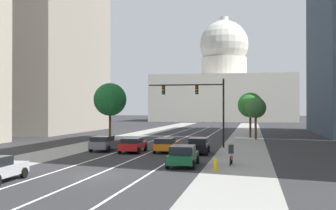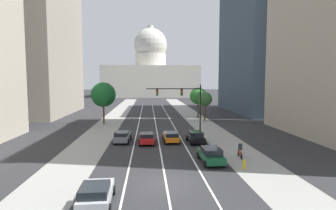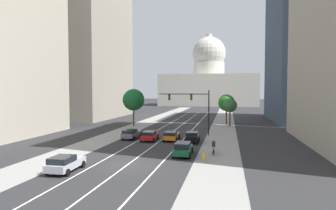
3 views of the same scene
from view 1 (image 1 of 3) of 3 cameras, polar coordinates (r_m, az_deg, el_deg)
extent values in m
plane|color=#2B2B2D|center=(66.12, 2.82, -4.13)|extent=(400.00, 400.00, 0.00)
cube|color=gray|center=(63.16, -5.72, -4.29)|extent=(4.84, 130.00, 0.01)
cube|color=gray|center=(60.43, 10.34, -4.46)|extent=(4.84, 130.00, 0.01)
cube|color=white|center=(52.06, -3.07, -5.10)|extent=(0.16, 90.00, 0.01)
cube|color=white|center=(51.37, 0.35, -5.16)|extent=(0.16, 90.00, 0.01)
cube|color=white|center=(50.87, 3.85, -5.20)|extent=(0.16, 90.00, 0.01)
cube|color=#9E9384|center=(84.75, -17.11, 12.88)|extent=(18.93, 28.16, 47.54)
cube|color=beige|center=(147.47, 7.49, 0.84)|extent=(47.00, 27.04, 15.28)
cylinder|color=beige|center=(148.12, 7.48, 5.03)|extent=(15.30, 15.30, 6.38)
sphere|color=beige|center=(149.07, 7.48, 8.00)|extent=(16.60, 16.60, 16.60)
cylinder|color=beige|center=(150.35, 7.48, 10.82)|extent=(2.99, 2.99, 4.15)
cube|color=black|center=(39.74, 4.06, -5.64)|extent=(1.94, 4.11, 0.59)
cube|color=black|center=(39.62, 4.05, -4.82)|extent=(1.72, 2.25, 0.56)
cylinder|color=black|center=(41.21, 2.99, -5.87)|extent=(0.25, 0.65, 0.64)
cylinder|color=black|center=(41.07, 5.45, -5.89)|extent=(0.25, 0.65, 0.64)
cylinder|color=black|center=(38.50, 2.57, -6.25)|extent=(0.25, 0.65, 0.64)
cylinder|color=black|center=(38.35, 5.21, -6.27)|extent=(0.25, 0.65, 0.64)
cube|color=orange|center=(41.07, -0.18, -5.46)|extent=(1.87, 4.38, 0.62)
cube|color=black|center=(40.21, -0.39, -4.78)|extent=(1.69, 2.39, 0.47)
cylinder|color=black|center=(42.70, -1.01, -5.69)|extent=(0.24, 0.65, 0.64)
cylinder|color=black|center=(42.40, 1.36, -5.72)|extent=(0.24, 0.65, 0.64)
cylinder|color=black|center=(39.82, -1.81, -6.06)|extent=(0.24, 0.65, 0.64)
cylinder|color=black|center=(39.50, 0.72, -6.11)|extent=(0.24, 0.65, 0.64)
cube|color=slate|center=(43.11, -8.34, -5.17)|extent=(2.00, 4.53, 0.69)
cube|color=black|center=(42.31, -8.76, -4.47)|extent=(1.75, 2.37, 0.46)
cylinder|color=black|center=(44.88, -8.67, -5.43)|extent=(0.25, 0.65, 0.64)
cylinder|color=black|center=(44.22, -6.52, -5.51)|extent=(0.25, 0.65, 0.64)
cylinder|color=black|center=(42.11, -10.26, -5.75)|extent=(0.25, 0.65, 0.64)
cylinder|color=black|center=(41.41, -7.99, -5.84)|extent=(0.25, 0.65, 0.64)
cube|color=#14512D|center=(31.20, 2.05, -7.03)|extent=(1.94, 4.62, 0.62)
cube|color=black|center=(30.86, 1.98, -5.99)|extent=(1.73, 2.43, 0.58)
cylinder|color=black|center=(32.88, 0.83, -7.24)|extent=(0.24, 0.65, 0.64)
cylinder|color=black|center=(32.67, 3.98, -7.28)|extent=(0.24, 0.65, 0.64)
cylinder|color=black|center=(29.85, -0.07, -7.93)|extent=(0.24, 0.65, 0.64)
cylinder|color=black|center=(29.60, 3.40, -7.99)|extent=(0.24, 0.65, 0.64)
cylinder|color=black|center=(27.35, -18.69, -8.58)|extent=(0.24, 0.65, 0.64)
cube|color=red|center=(41.14, -4.69, -5.45)|extent=(1.91, 4.40, 0.61)
cube|color=black|center=(40.69, -4.84, -4.74)|extent=(1.72, 2.33, 0.47)
cylinder|color=black|center=(42.83, -5.37, -5.67)|extent=(0.24, 0.65, 0.64)
cylinder|color=black|center=(42.39, -3.00, -5.72)|extent=(0.24, 0.65, 0.64)
cylinder|color=black|center=(39.99, -6.48, -6.04)|extent=(0.24, 0.65, 0.64)
cylinder|color=black|center=(39.52, -3.96, -6.10)|extent=(0.24, 0.65, 0.64)
cylinder|color=black|center=(46.15, 7.42, -1.08)|extent=(0.20, 0.20, 7.42)
cylinder|color=black|center=(46.67, 2.36, 2.70)|extent=(8.23, 0.14, 0.14)
cube|color=black|center=(46.47, 3.87, 2.04)|extent=(0.32, 0.28, 0.96)
sphere|color=red|center=(46.34, 3.85, 2.41)|extent=(0.20, 0.20, 0.20)
sphere|color=orange|center=(46.32, 3.85, 2.04)|extent=(0.20, 0.20, 0.20)
sphere|color=green|center=(46.31, 3.85, 1.67)|extent=(0.20, 0.20, 0.20)
cube|color=black|center=(47.09, -0.61, 2.00)|extent=(0.32, 0.28, 0.96)
sphere|color=red|center=(46.96, -0.64, 2.38)|extent=(0.20, 0.20, 0.20)
sphere|color=orange|center=(46.94, -0.64, 2.01)|extent=(0.20, 0.20, 0.20)
sphere|color=green|center=(46.93, -0.64, 1.64)|extent=(0.20, 0.20, 0.20)
cylinder|color=yellow|center=(28.62, 6.36, -8.18)|extent=(0.26, 0.26, 0.70)
sphere|color=yellow|center=(28.57, 6.36, -7.33)|extent=(0.26, 0.26, 0.26)
cylinder|color=yellow|center=(28.46, 6.33, -8.16)|extent=(0.10, 0.12, 0.10)
cylinder|color=black|center=(31.68, 8.33, -7.47)|extent=(0.09, 0.66, 0.66)
cylinder|color=black|center=(32.71, 8.53, -7.25)|extent=(0.09, 0.66, 0.66)
cube|color=#A51919|center=(32.17, 8.43, -6.97)|extent=(0.12, 1.00, 0.36)
cube|color=#262833|center=(32.05, 8.42, -5.86)|extent=(0.38, 0.30, 0.64)
sphere|color=tan|center=(32.09, 8.43, -5.09)|extent=(0.22, 0.22, 0.22)
cylinder|color=#51381E|center=(63.00, 10.94, -2.73)|extent=(0.32, 0.32, 3.46)
sphere|color=#287229|center=(62.96, 10.93, 0.00)|extent=(3.63, 3.63, 3.63)
cylinder|color=#51381E|center=(59.34, 11.63, -2.92)|extent=(0.32, 0.32, 3.34)
sphere|color=#326230|center=(59.29, 11.63, -0.34)|extent=(2.85, 2.85, 2.85)
cylinder|color=#51381E|center=(59.06, -7.76, -2.67)|extent=(0.32, 0.32, 3.89)
sphere|color=#195C29|center=(59.04, -7.75, 0.75)|extent=(4.51, 4.51, 4.51)
camera|label=2|loc=(12.46, -56.99, 17.46)|focal=29.66mm
camera|label=3|loc=(3.60, -168.56, 61.39)|focal=31.13mm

